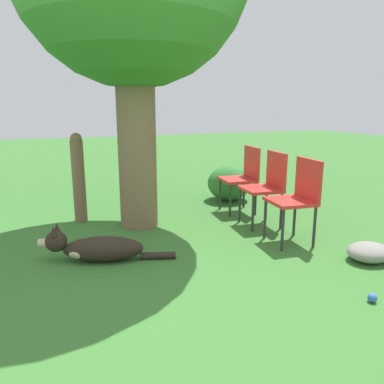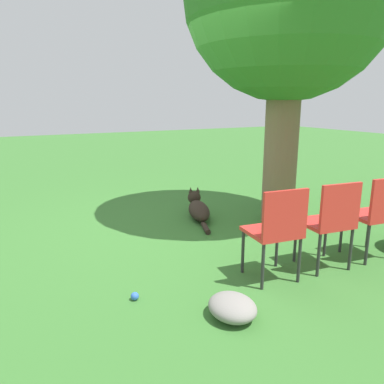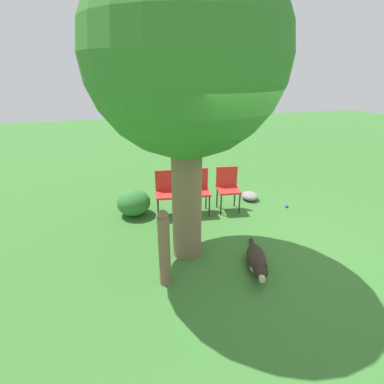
{
  "view_description": "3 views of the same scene",
  "coord_description": "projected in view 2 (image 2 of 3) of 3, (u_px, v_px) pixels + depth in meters",
  "views": [
    {
      "loc": [
        -0.77,
        -3.12,
        1.41
      ],
      "look_at": [
        0.81,
        0.69,
        0.46
      ],
      "focal_mm": 35.0,
      "sensor_mm": 36.0,
      "label": 1
    },
    {
      "loc": [
        4.14,
        -2.19,
        1.62
      ],
      "look_at": [
        -0.27,
        0.11,
        0.4
      ],
      "focal_mm": 35.0,
      "sensor_mm": 36.0,
      "label": 2
    },
    {
      "loc": [
        -3.64,
        2.08,
        2.7
      ],
      "look_at": [
        0.3,
        1.05,
        1.04
      ],
      "focal_mm": 28.0,
      "sensor_mm": 36.0,
      "label": 3
    }
  ],
  "objects": [
    {
      "name": "ground_plane",
      "position": [
        194.0,
        227.0,
        4.93
      ],
      "size": [
        30.0,
        30.0,
        0.0
      ],
      "primitive_type": "plane",
      "color": "#38702D"
    },
    {
      "name": "dog",
      "position": [
        198.0,
        209.0,
        5.31
      ],
      "size": [
        1.21,
        0.51,
        0.36
      ],
      "rotation": [
        0.0,
        0.0,
        2.81
      ],
      "color": "#2D231C",
      "rests_on": "ground_plane"
    },
    {
      "name": "fence_post",
      "position": [
        275.0,
        171.0,
        5.8
      ],
      "size": [
        0.15,
        0.15,
        1.1
      ],
      "color": "brown",
      "rests_on": "ground_plane"
    },
    {
      "name": "red_chair_0",
      "position": [
        277.0,
        227.0,
        3.33
      ],
      "size": [
        0.47,
        0.49,
        0.89
      ],
      "rotation": [
        0.0,
        0.0,
        3.03
      ],
      "color": "red",
      "rests_on": "ground_plane"
    },
    {
      "name": "red_chair_1",
      "position": [
        331.0,
        219.0,
        3.58
      ],
      "size": [
        0.47,
        0.49,
        0.89
      ],
      "rotation": [
        0.0,
        0.0,
        3.03
      ],
      "color": "red",
      "rests_on": "ground_plane"
    },
    {
      "name": "red_chair_2",
      "position": [
        377.0,
        211.0,
        3.82
      ],
      "size": [
        0.47,
        0.49,
        0.89
      ],
      "rotation": [
        0.0,
        0.0,
        3.03
      ],
      "color": "red",
      "rests_on": "ground_plane"
    },
    {
      "name": "tennis_ball",
      "position": [
        135.0,
        296.0,
        3.11
      ],
      "size": [
        0.07,
        0.07,
        0.07
      ],
      "color": "blue",
      "rests_on": "ground_plane"
    },
    {
      "name": "garden_rock",
      "position": [
        232.0,
        307.0,
        2.86
      ],
      "size": [
        0.41,
        0.35,
        0.17
      ],
      "color": "gray",
      "rests_on": "ground_plane"
    }
  ]
}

